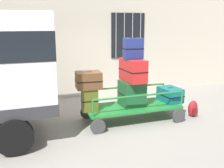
% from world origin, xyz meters
% --- Properties ---
extents(ground_plane, '(40.00, 40.00, 0.00)m').
position_xyz_m(ground_plane, '(0.00, 0.00, 0.00)').
color(ground_plane, gray).
extents(building_wall, '(12.00, 0.38, 5.00)m').
position_xyz_m(building_wall, '(0.01, 2.73, 2.50)').
color(building_wall, '#BCB29E').
rests_on(building_wall, ground).
extents(luggage_cart, '(2.43, 1.07, 0.39)m').
position_xyz_m(luggage_cart, '(0.22, -0.07, 0.33)').
color(luggage_cart, '#1E722D').
rests_on(luggage_cart, ground).
extents(cart_railing, '(2.32, 0.94, 0.40)m').
position_xyz_m(cart_railing, '(0.22, -0.07, 0.72)').
color(cart_railing, '#1E722D').
rests_on(cart_railing, luggage_cart).
extents(suitcase_left_bottom, '(0.40, 0.31, 0.53)m').
position_xyz_m(suitcase_left_bottom, '(-0.88, -0.10, 0.65)').
color(suitcase_left_bottom, '#4C5119').
rests_on(suitcase_left_bottom, luggage_cart).
extents(suitcase_left_middle, '(0.61, 0.52, 0.39)m').
position_xyz_m(suitcase_left_middle, '(-0.88, -0.03, 1.12)').
color(suitcase_left_middle, brown).
rests_on(suitcase_left_middle, suitcase_left_bottom).
extents(suitcase_midleft_bottom, '(0.58, 0.58, 0.64)m').
position_xyz_m(suitcase_midleft_bottom, '(0.22, -0.05, 0.71)').
color(suitcase_midleft_bottom, '#194C28').
rests_on(suitcase_midleft_bottom, luggage_cart).
extents(suitcase_midleft_middle, '(0.44, 0.82, 0.54)m').
position_xyz_m(suitcase_midleft_middle, '(0.22, -0.08, 1.30)').
color(suitcase_midleft_middle, '#B21E1E').
rests_on(suitcase_midleft_middle, suitcase_midleft_bottom).
extents(suitcase_midleft_top, '(0.48, 0.32, 0.50)m').
position_xyz_m(suitcase_midleft_top, '(0.22, -0.07, 1.82)').
color(suitcase_midleft_top, navy).
rests_on(suitcase_midleft_top, suitcase_midleft_middle).
extents(suitcase_center_bottom, '(0.50, 0.67, 0.37)m').
position_xyz_m(suitcase_center_bottom, '(1.32, -0.05, 0.57)').
color(suitcase_center_bottom, '#0F5960').
rests_on(suitcase_center_bottom, luggage_cart).
extents(backpack, '(0.27, 0.22, 0.44)m').
position_xyz_m(backpack, '(1.84, -0.36, 0.22)').
color(backpack, maroon).
rests_on(backpack, ground).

